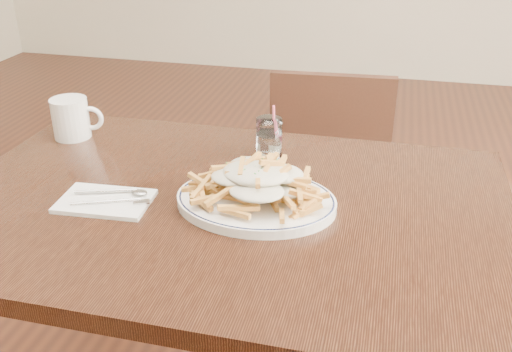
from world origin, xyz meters
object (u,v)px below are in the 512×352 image
(fries_plate, at_px, (256,201))
(loaded_fries, at_px, (256,179))
(chair_far, at_px, (329,168))
(coffee_mug, at_px, (72,118))
(water_glass, at_px, (269,141))
(table, at_px, (226,231))

(fries_plate, bearing_deg, loaded_fries, -90.00)
(fries_plate, distance_m, loaded_fries, 0.05)
(fries_plate, xyz_separation_m, loaded_fries, (0.00, -0.00, 0.05))
(chair_far, relative_size, coffee_mug, 6.23)
(water_glass, distance_m, coffee_mug, 0.53)
(fries_plate, height_order, water_glass, water_glass)
(table, relative_size, loaded_fries, 4.60)
(table, xyz_separation_m, chair_far, (0.14, 0.78, -0.20))
(table, height_order, coffee_mug, coffee_mug)
(table, bearing_deg, chair_far, 79.85)
(chair_far, xyz_separation_m, coffee_mug, (-0.63, -0.54, 0.33))
(table, bearing_deg, fries_plate, -6.88)
(chair_far, distance_m, water_glass, 0.64)
(chair_far, height_order, coffee_mug, coffee_mug)
(loaded_fries, bearing_deg, water_glass, 96.29)
(table, relative_size, coffee_mug, 8.93)
(loaded_fries, bearing_deg, chair_far, 85.05)
(water_glass, bearing_deg, table, -100.87)
(fries_plate, distance_m, water_glass, 0.24)
(chair_far, relative_size, loaded_fries, 3.21)
(loaded_fries, xyz_separation_m, coffee_mug, (-0.56, 0.24, -0.01))
(water_glass, bearing_deg, fries_plate, -83.71)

